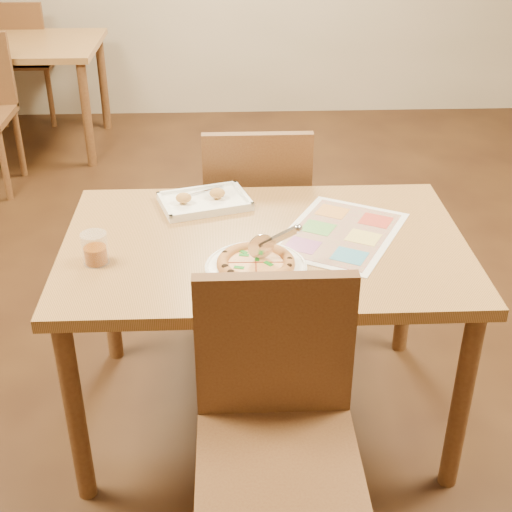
{
  "coord_description": "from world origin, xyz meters",
  "views": [
    {
      "loc": [
        -0.11,
        -2.02,
        1.82
      ],
      "look_at": [
        -0.04,
        -0.18,
        0.77
      ],
      "focal_mm": 50.0,
      "sensor_mm": 36.0,
      "label": 1
    }
  ],
  "objects_px": {
    "pizza": "(256,264)",
    "pizza_cutter": "(273,241)",
    "dining_table": "(264,264)",
    "bg_chair_far": "(21,48)",
    "appetizer_tray": "(204,202)",
    "chair_far": "(256,204)",
    "menu": "(340,233)",
    "chair_near": "(276,403)",
    "glass_tumbler": "(95,250)",
    "plate": "(256,268)",
    "bg_table": "(1,56)"
  },
  "relations": [
    {
      "from": "dining_table",
      "to": "chair_far",
      "type": "bearing_deg",
      "value": 90.0
    },
    {
      "from": "chair_far",
      "to": "plate",
      "type": "relative_size",
      "value": 1.54
    },
    {
      "from": "pizza_cutter",
      "to": "plate",
      "type": "bearing_deg",
      "value": -170.15
    },
    {
      "from": "dining_table",
      "to": "bg_chair_far",
      "type": "xyz_separation_m",
      "value": [
        -1.6,
        3.3,
        -0.07
      ]
    },
    {
      "from": "bg_chair_far",
      "to": "appetizer_tray",
      "type": "xyz_separation_m",
      "value": [
        1.4,
        -3.02,
        0.17
      ]
    },
    {
      "from": "appetizer_tray",
      "to": "glass_tumbler",
      "type": "height_order",
      "value": "glass_tumbler"
    },
    {
      "from": "bg_table",
      "to": "menu",
      "type": "bearing_deg",
      "value": -56.13
    },
    {
      "from": "pizza",
      "to": "appetizer_tray",
      "type": "bearing_deg",
      "value": 109.22
    },
    {
      "from": "chair_near",
      "to": "dining_table",
      "type": "bearing_deg",
      "value": 90.0
    },
    {
      "from": "dining_table",
      "to": "chair_near",
      "type": "relative_size",
      "value": 2.77
    },
    {
      "from": "plate",
      "to": "pizza_cutter",
      "type": "bearing_deg",
      "value": 25.54
    },
    {
      "from": "dining_table",
      "to": "appetizer_tray",
      "type": "height_order",
      "value": "appetizer_tray"
    },
    {
      "from": "plate",
      "to": "bg_chair_far",
      "type": "bearing_deg",
      "value": 114.18
    },
    {
      "from": "menu",
      "to": "glass_tumbler",
      "type": "bearing_deg",
      "value": -168.59
    },
    {
      "from": "pizza",
      "to": "glass_tumbler",
      "type": "xyz_separation_m",
      "value": [
        -0.48,
        0.08,
        0.01
      ]
    },
    {
      "from": "chair_far",
      "to": "menu",
      "type": "xyz_separation_m",
      "value": [
        0.25,
        -0.56,
        0.16
      ]
    },
    {
      "from": "chair_near",
      "to": "appetizer_tray",
      "type": "relative_size",
      "value": 1.34
    },
    {
      "from": "chair_near",
      "to": "appetizer_tray",
      "type": "height_order",
      "value": "chair_near"
    },
    {
      "from": "bg_table",
      "to": "glass_tumbler",
      "type": "height_order",
      "value": "glass_tumbler"
    },
    {
      "from": "bg_chair_far",
      "to": "pizza",
      "type": "bearing_deg",
      "value": 114.12
    },
    {
      "from": "chair_near",
      "to": "menu",
      "type": "bearing_deg",
      "value": 68.57
    },
    {
      "from": "bg_chair_far",
      "to": "plate",
      "type": "distance_m",
      "value": 3.82
    },
    {
      "from": "plate",
      "to": "chair_near",
      "type": "bearing_deg",
      "value": -85.18
    },
    {
      "from": "pizza_cutter",
      "to": "menu",
      "type": "xyz_separation_m",
      "value": [
        0.23,
        0.2,
        -0.08
      ]
    },
    {
      "from": "pizza",
      "to": "pizza_cutter",
      "type": "xyz_separation_m",
      "value": [
        0.05,
        0.03,
        0.06
      ]
    },
    {
      "from": "dining_table",
      "to": "bg_chair_far",
      "type": "relative_size",
      "value": 2.77
    },
    {
      "from": "dining_table",
      "to": "plate",
      "type": "xyz_separation_m",
      "value": [
        -0.04,
        -0.18,
        0.09
      ]
    },
    {
      "from": "appetizer_tray",
      "to": "menu",
      "type": "xyz_separation_m",
      "value": [
        0.45,
        -0.24,
        -0.01
      ]
    },
    {
      "from": "pizza",
      "to": "chair_near",
      "type": "bearing_deg",
      "value": -84.97
    },
    {
      "from": "bg_chair_far",
      "to": "menu",
      "type": "xyz_separation_m",
      "value": [
        1.85,
        -3.26,
        0.16
      ]
    },
    {
      "from": "bg_table",
      "to": "appetizer_tray",
      "type": "distance_m",
      "value": 2.89
    },
    {
      "from": "menu",
      "to": "chair_far",
      "type": "bearing_deg",
      "value": 114.21
    },
    {
      "from": "glass_tumbler",
      "to": "chair_near",
      "type": "bearing_deg",
      "value": -43.06
    },
    {
      "from": "pizza",
      "to": "chair_far",
      "type": "bearing_deg",
      "value": 87.39
    },
    {
      "from": "appetizer_tray",
      "to": "plate",
      "type": "bearing_deg",
      "value": -70.39
    },
    {
      "from": "glass_tumbler",
      "to": "pizza",
      "type": "bearing_deg",
      "value": -8.9
    },
    {
      "from": "chair_near",
      "to": "pizza_cutter",
      "type": "height_order",
      "value": "chair_near"
    },
    {
      "from": "pizza_cutter",
      "to": "appetizer_tray",
      "type": "height_order",
      "value": "pizza_cutter"
    },
    {
      "from": "dining_table",
      "to": "chair_far",
      "type": "xyz_separation_m",
      "value": [
        -0.0,
        0.6,
        -0.07
      ]
    },
    {
      "from": "bg_chair_far",
      "to": "appetizer_tray",
      "type": "bearing_deg",
      "value": 114.85
    },
    {
      "from": "dining_table",
      "to": "pizza_cutter",
      "type": "distance_m",
      "value": 0.23
    },
    {
      "from": "bg_table",
      "to": "menu",
      "type": "height_order",
      "value": "menu"
    },
    {
      "from": "chair_near",
      "to": "glass_tumbler",
      "type": "xyz_separation_m",
      "value": [
        -0.52,
        0.49,
        0.2
      ]
    },
    {
      "from": "dining_table",
      "to": "pizza",
      "type": "height_order",
      "value": "pizza"
    },
    {
      "from": "dining_table",
      "to": "chair_near",
      "type": "xyz_separation_m",
      "value": [
        0.0,
        -0.6,
        -0.07
      ]
    },
    {
      "from": "bg_table",
      "to": "chair_near",
      "type": "bearing_deg",
      "value": -64.81
    },
    {
      "from": "chair_far",
      "to": "bg_chair_far",
      "type": "xyz_separation_m",
      "value": [
        -1.6,
        2.7,
        0.0
      ]
    },
    {
      "from": "chair_near",
      "to": "bg_chair_far",
      "type": "bearing_deg",
      "value": 112.29
    },
    {
      "from": "chair_near",
      "to": "pizza",
      "type": "bearing_deg",
      "value": 95.03
    },
    {
      "from": "pizza",
      "to": "pizza_cutter",
      "type": "relative_size",
      "value": 1.5
    }
  ]
}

